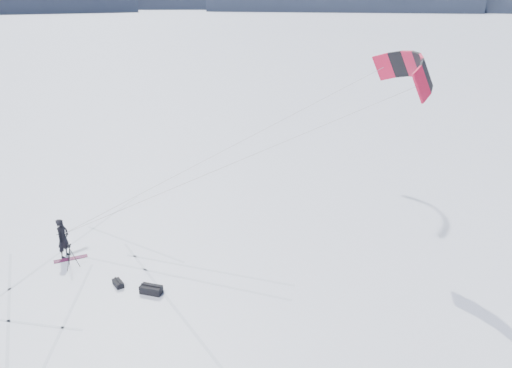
% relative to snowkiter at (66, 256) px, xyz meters
% --- Properties ---
extents(ground, '(1800.00, 1800.00, 0.00)m').
position_rel_snowkiter_xyz_m(ground, '(1.34, -1.74, 0.00)').
color(ground, white).
extents(horizon_hills, '(704.00, 704.00, 10.99)m').
position_rel_snowkiter_xyz_m(horizon_hills, '(1.34, -1.74, 4.93)').
color(horizon_hills, black).
rests_on(horizon_hills, ground).
extents(snow_tracks, '(17.62, 14.39, 0.01)m').
position_rel_snowkiter_xyz_m(snow_tracks, '(0.93, -2.39, 0.00)').
color(snow_tracks, silver).
rests_on(snow_tracks, ground).
extents(snowkiter, '(0.49, 0.72, 1.93)m').
position_rel_snowkiter_xyz_m(snowkiter, '(0.00, 0.00, 0.00)').
color(snowkiter, black).
rests_on(snowkiter, ground).
extents(snowboard, '(1.38, 1.12, 0.04)m').
position_rel_snowkiter_xyz_m(snowboard, '(0.39, -0.20, 0.02)').
color(snowboard, '#841A4E').
rests_on(snowboard, ground).
extents(tripod, '(0.62, 0.56, 1.18)m').
position_rel_snowkiter_xyz_m(tripod, '(0.88, -0.86, 0.77)').
color(tripod, black).
rests_on(tripod, ground).
extents(gear_bag_a, '(0.94, 0.49, 0.41)m').
position_rel_snowkiter_xyz_m(gear_bag_a, '(5.24, -2.02, 0.18)').
color(gear_bag_a, black).
rests_on(gear_bag_a, ground).
extents(gear_bag_b, '(0.68, 0.66, 0.29)m').
position_rel_snowkiter_xyz_m(gear_bag_b, '(3.63, -1.81, 0.13)').
color(gear_bag_b, black).
rests_on(gear_bag_b, ground).
extents(power_kite, '(16.30, 6.97, 8.21)m').
position_rel_snowkiter_xyz_m(power_kite, '(15.04, 4.33, 8.52)').
color(power_kite, red).
rests_on(power_kite, ground).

